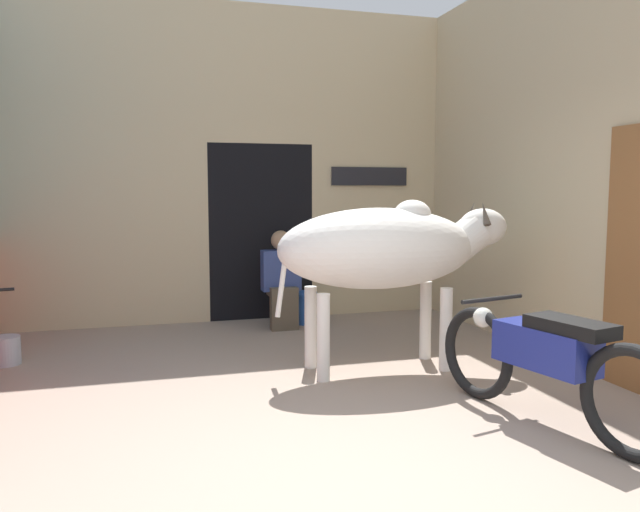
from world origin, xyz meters
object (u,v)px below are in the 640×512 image
Objects in this scene: shopkeeper_seated at (282,278)px; plastic_stool at (304,307)px; motorcycle_near at (545,359)px; cow at (387,249)px; bucket at (6,351)px.

shopkeeper_seated is 2.95× the size of plastic_stool.
shopkeeper_seated is (-1.04, 3.45, 0.13)m from motorcycle_near.
cow is at bearing -83.47° from plastic_stool.
plastic_stool reaches higher than bucket.
motorcycle_near reaches higher than plastic_stool.
cow is at bearing -74.24° from shopkeeper_seated.
motorcycle_near is 4.64m from bucket.
bucket is (-3.07, -0.95, -0.08)m from plastic_stool.
bucket is (-2.77, -0.81, -0.46)m from shopkeeper_seated.
shopkeeper_seated is 4.34× the size of bucket.
motorcycle_near is 5.10× the size of plastic_stool.
plastic_stool is at bearing 96.53° from cow.
cow reaches higher than shopkeeper_seated.
bucket is at bearing -162.83° from plastic_stool.
shopkeeper_seated reaches higher than bucket.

